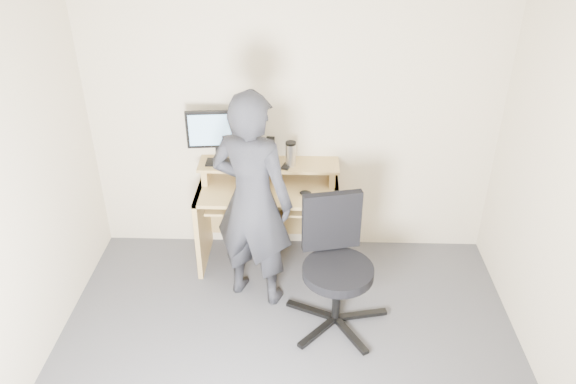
# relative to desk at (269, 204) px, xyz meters

# --- Properties ---
(back_wall) EXTENTS (3.50, 0.02, 2.50)m
(back_wall) POSITION_rel_desk_xyz_m (0.20, 0.22, 0.70)
(back_wall) COLOR beige
(back_wall) RESTS_ON ground
(ceiling) EXTENTS (3.50, 3.50, 0.02)m
(ceiling) POSITION_rel_desk_xyz_m (0.20, -1.53, 1.95)
(ceiling) COLOR white
(ceiling) RESTS_ON back_wall
(desk) EXTENTS (1.20, 0.60, 0.91)m
(desk) POSITION_rel_desk_xyz_m (0.00, 0.00, 0.00)
(desk) COLOR tan
(desk) RESTS_ON ground
(monitor) EXTENTS (0.50, 0.14, 0.48)m
(monitor) POSITION_rel_desk_xyz_m (-0.42, 0.06, 0.65)
(monitor) COLOR black
(monitor) RESTS_ON desk
(external_drive) EXTENTS (0.08, 0.14, 0.20)m
(external_drive) POSITION_rel_desk_xyz_m (0.01, 0.12, 0.46)
(external_drive) COLOR black
(external_drive) RESTS_ON desk
(travel_mug) EXTENTS (0.10, 0.10, 0.20)m
(travel_mug) POSITION_rel_desk_xyz_m (0.19, 0.04, 0.46)
(travel_mug) COLOR silver
(travel_mug) RESTS_ON desk
(smartphone) EXTENTS (0.11, 0.14, 0.01)m
(smartphone) POSITION_rel_desk_xyz_m (0.15, 0.01, 0.37)
(smartphone) COLOR black
(smartphone) RESTS_ON desk
(charger) EXTENTS (0.05, 0.04, 0.03)m
(charger) POSITION_rel_desk_xyz_m (-0.14, -0.02, 0.38)
(charger) COLOR black
(charger) RESTS_ON desk
(headphones) EXTENTS (0.18, 0.18, 0.06)m
(headphones) POSITION_rel_desk_xyz_m (-0.15, 0.16, 0.37)
(headphones) COLOR silver
(headphones) RESTS_ON desk
(keyboard) EXTENTS (0.47, 0.22, 0.03)m
(keyboard) POSITION_rel_desk_xyz_m (0.00, -0.17, 0.12)
(keyboard) COLOR black
(keyboard) RESTS_ON desk
(mouse) EXTENTS (0.11, 0.09, 0.04)m
(mouse) POSITION_rel_desk_xyz_m (0.32, -0.18, 0.22)
(mouse) COLOR black
(mouse) RESTS_ON desk
(office_chair) EXTENTS (0.80, 0.79, 1.01)m
(office_chair) POSITION_rel_desk_xyz_m (0.55, -0.80, 0.01)
(office_chair) COLOR black
(office_chair) RESTS_ON ground
(person) EXTENTS (0.76, 0.63, 1.79)m
(person) POSITION_rel_desk_xyz_m (-0.09, -0.54, 0.35)
(person) COLOR black
(person) RESTS_ON ground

